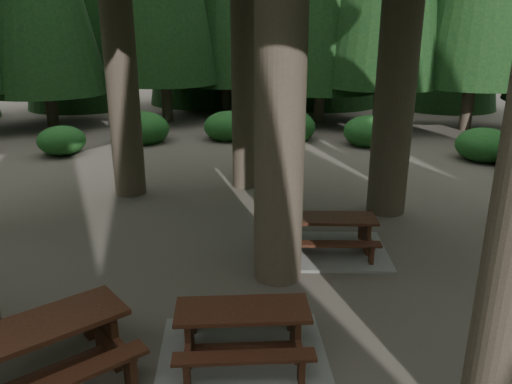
% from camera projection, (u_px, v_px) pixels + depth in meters
% --- Properties ---
extents(ground, '(80.00, 80.00, 0.00)m').
position_uv_depth(ground, '(232.00, 274.00, 9.03)').
color(ground, '#4D453E').
rests_on(ground, ground).
extents(picnic_table_a, '(2.77, 2.55, 0.76)m').
position_uv_depth(picnic_table_a, '(243.00, 341.00, 6.69)').
color(picnic_table_a, gray).
rests_on(picnic_table_a, ground).
extents(picnic_table_c, '(2.62, 2.36, 0.75)m').
position_uv_depth(picnic_table_c, '(331.00, 240.00, 9.84)').
color(picnic_table_c, gray).
rests_on(picnic_table_c, ground).
extents(picnic_table_e, '(2.52, 2.64, 0.90)m').
position_uv_depth(picnic_table_e, '(40.00, 346.00, 6.03)').
color(picnic_table_e, '#371610').
rests_on(picnic_table_e, ground).
extents(shrub_ring, '(23.86, 24.64, 1.49)m').
position_uv_depth(shrub_ring, '(281.00, 243.00, 9.37)').
color(shrub_ring, '#1C531F').
rests_on(shrub_ring, ground).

